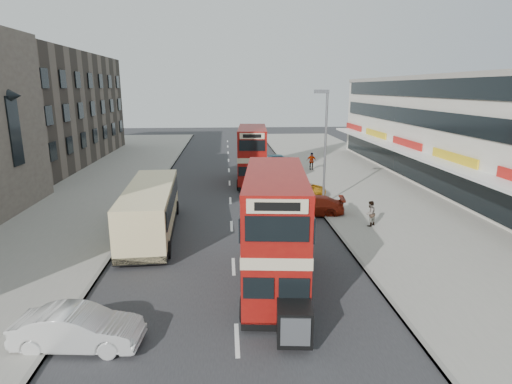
# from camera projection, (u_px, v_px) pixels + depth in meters

# --- Properties ---
(ground) EXTENTS (160.00, 160.00, 0.00)m
(ground) POSITION_uv_depth(u_px,v_px,m) (239.00, 380.00, 12.20)
(ground) COLOR #28282B
(ground) RESTS_ON ground
(road_surface) EXTENTS (12.00, 90.00, 0.01)m
(road_surface) POSITION_uv_depth(u_px,v_px,m) (230.00, 201.00, 31.55)
(road_surface) COLOR #28282B
(road_surface) RESTS_ON ground
(pavement_right) EXTENTS (12.00, 90.00, 0.15)m
(pavement_right) POSITION_uv_depth(u_px,v_px,m) (386.00, 197.00, 32.37)
(pavement_right) COLOR gray
(pavement_right) RESTS_ON ground
(pavement_left) EXTENTS (12.00, 90.00, 0.15)m
(pavement_left) POSITION_uv_depth(u_px,v_px,m) (66.00, 203.00, 30.70)
(pavement_left) COLOR gray
(pavement_left) RESTS_ON ground
(kerb_left) EXTENTS (0.20, 90.00, 0.16)m
(kerb_left) POSITION_uv_depth(u_px,v_px,m) (148.00, 201.00, 31.11)
(kerb_left) COLOR gray
(kerb_left) RESTS_ON ground
(kerb_right) EXTENTS (0.20, 90.00, 0.16)m
(kerb_right) POSITION_uv_depth(u_px,v_px,m) (311.00, 198.00, 31.96)
(kerb_right) COLOR gray
(kerb_right) RESTS_ON ground
(brick_terrace) EXTENTS (14.00, 28.00, 12.00)m
(brick_terrace) POSITION_uv_depth(u_px,v_px,m) (27.00, 109.00, 46.00)
(brick_terrace) COLOR #66594C
(brick_terrace) RESTS_ON ground
(commercial_row) EXTENTS (9.90, 46.20, 9.30)m
(commercial_row) POSITION_uv_depth(u_px,v_px,m) (478.00, 133.00, 33.74)
(commercial_row) COLOR beige
(commercial_row) RESTS_ON ground
(street_lamp) EXTENTS (1.00, 0.20, 8.12)m
(street_lamp) POSITION_uv_depth(u_px,v_px,m) (324.00, 139.00, 28.92)
(street_lamp) COLOR slate
(street_lamp) RESTS_ON ground
(bus_main) EXTENTS (3.15, 8.89, 4.79)m
(bus_main) POSITION_uv_depth(u_px,v_px,m) (275.00, 230.00, 17.34)
(bus_main) COLOR black
(bus_main) RESTS_ON ground
(bus_second) EXTENTS (2.88, 8.77, 4.76)m
(bus_second) POSITION_uv_depth(u_px,v_px,m) (252.00, 155.00, 36.82)
(bus_second) COLOR black
(bus_second) RESTS_ON ground
(coach) EXTENTS (3.07, 10.06, 2.63)m
(coach) POSITION_uv_depth(u_px,v_px,m) (151.00, 208.00, 24.03)
(coach) COLOR black
(coach) RESTS_ON ground
(car_left_front) EXTENTS (4.20, 1.82, 1.34)m
(car_left_front) POSITION_uv_depth(u_px,v_px,m) (78.00, 328.00, 13.61)
(car_left_front) COLOR silver
(car_left_front) RESTS_ON ground
(car_right_a) EXTENTS (4.60, 2.38, 1.27)m
(car_right_a) POSITION_uv_depth(u_px,v_px,m) (311.00, 206.00, 27.90)
(car_right_a) COLOR maroon
(car_right_a) RESTS_ON ground
(car_right_b) EXTENTS (4.14, 2.09, 1.12)m
(car_right_b) POSITION_uv_depth(u_px,v_px,m) (299.00, 191.00, 32.21)
(car_right_b) COLOR #C48013
(car_right_b) RESTS_ON ground
(car_right_c) EXTENTS (4.16, 1.94, 1.38)m
(car_right_c) POSITION_uv_depth(u_px,v_px,m) (273.00, 160.00, 44.95)
(car_right_c) COLOR #5695AC
(car_right_c) RESTS_ON ground
(pedestrian_near) EXTENTS (0.69, 0.67, 1.57)m
(pedestrian_near) POSITION_uv_depth(u_px,v_px,m) (370.00, 213.00, 25.17)
(pedestrian_near) COLOR gray
(pedestrian_near) RESTS_ON pavement_right
(pedestrian_far) EXTENTS (1.04, 0.48, 1.73)m
(pedestrian_far) POSITION_uv_depth(u_px,v_px,m) (311.00, 161.00, 42.61)
(pedestrian_far) COLOR gray
(pedestrian_far) RESTS_ON pavement_right
(cyclist) EXTENTS (0.74, 1.85, 2.32)m
(cyclist) POSITION_uv_depth(u_px,v_px,m) (287.00, 199.00, 28.85)
(cyclist) COLOR gray
(cyclist) RESTS_ON ground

